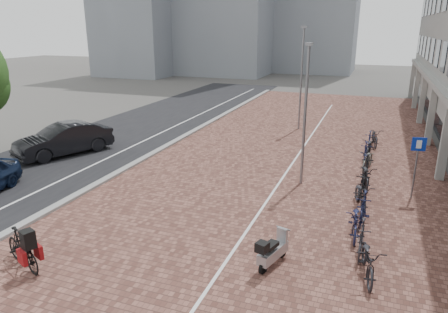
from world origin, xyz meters
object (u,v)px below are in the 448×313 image
scooter_front (273,250)px  parking_sign (417,158)px  car_dark (64,140)px  hero_bike (22,248)px

scooter_front → parking_sign: size_ratio=0.58×
car_dark → hero_bike: car_dark is taller
hero_bike → parking_sign: (10.61, 9.14, 1.12)m
car_dark → parking_sign: size_ratio=1.98×
hero_bike → scooter_front: bearing=-47.2°
car_dark → scooter_front: 14.62m
car_dark → scooter_front: (13.05, -6.58, -0.32)m
car_dark → parking_sign: (17.05, 0.01, 0.89)m
car_dark → parking_sign: parking_sign is taller
hero_bike → scooter_front: 7.08m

